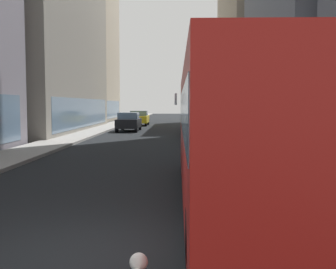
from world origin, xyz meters
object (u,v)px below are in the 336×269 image
Objects in this scene: transit_bus at (239,128)px; car_red_coupe at (193,121)px; car_black_suv at (129,122)px; car_yellow_taxi at (139,118)px; box_truck at (196,113)px.

car_red_coupe is (0.00, 28.39, -0.95)m from transit_bus.
car_red_coupe and car_black_suv have the same top height.
car_red_coupe is at bearing 90.00° from transit_bus.
transit_bus is 2.62× the size of car_black_suv.
car_yellow_taxi is at bearing 129.40° from car_red_coupe.
car_black_suv is 7.06m from box_truck.
transit_bus is 1.54× the size of box_truck.
transit_bus is 2.84× the size of car_yellow_taxi.
box_truck is at bearing -67.76° from car_yellow_taxi.
transit_bus is at bearing -90.00° from box_truck.
box_truck is (0.00, 21.51, -0.11)m from transit_bus.
transit_bus is at bearing -90.00° from car_red_coupe.
transit_bus is 2.44× the size of car_red_coupe.
car_black_suv is at bearing -90.00° from car_yellow_taxi.
transit_bus is at bearing -80.96° from car_yellow_taxi.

